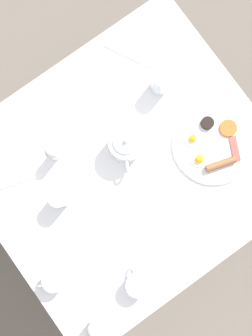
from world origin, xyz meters
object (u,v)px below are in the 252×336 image
breakfast_plate (213,145)px  napkin_folded (6,173)px  water_glass_short (161,82)px  pepper_grinder (94,328)px  knife_by_plate (127,55)px  spoon_for_tea (165,216)px  salt_grinder (52,153)px  teapot_near (126,144)px  teacup_with_saucer_right (137,284)px  water_glass_tall (60,198)px  teacup_with_saucer_left (55,279)px  fork_by_plate (54,115)px

breakfast_plate → napkin_folded: 0.76m
water_glass_short → pepper_grinder: (0.68, 0.56, 0.01)m
water_glass_short → knife_by_plate: bearing=-79.8°
spoon_for_tea → salt_grinder: bearing=-64.5°
napkin_folded → spoon_for_tea: napkin_folded is taller
water_glass_short → knife_by_plate: 0.18m
spoon_for_tea → napkin_folded: bearing=-50.7°
breakfast_plate → teapot_near: bearing=-34.8°
teapot_near → napkin_folded: 0.45m
teacup_with_saucer_right → salt_grinder: size_ratio=1.20×
pepper_grinder → salt_grinder: 0.61m
salt_grinder → knife_by_plate: bearing=-160.5°
pepper_grinder → napkin_folded: 0.62m
teacup_with_saucer_right → water_glass_tall: 0.40m
teacup_with_saucer_left → teacup_with_saucer_right: (-0.22, 0.18, 0.00)m
breakfast_plate → water_glass_tall: size_ratio=2.93×
teacup_with_saucer_right → spoon_for_tea: size_ratio=0.98×
teacup_with_saucer_left → napkin_folded: bearing=-98.8°
napkin_folded → fork_by_plate: size_ratio=1.08×
breakfast_plate → spoon_for_tea: breakfast_plate is taller
knife_by_plate → teacup_with_saucer_left: bearing=37.2°
salt_grinder → teacup_with_saucer_left: bearing=55.9°
water_glass_tall → napkin_folded: (0.11, -0.19, -0.05)m
teacup_with_saucer_right → teapot_near: bearing=-121.0°
teacup_with_saucer_left → fork_by_plate: (-0.33, -0.48, -0.03)m
water_glass_short → fork_by_plate: water_glass_short is taller
teapot_near → teacup_with_saucer_left: (0.47, 0.24, -0.02)m
teacup_with_saucer_left → water_glass_short: 0.79m
teacup_with_saucer_left → napkin_folded: (-0.06, -0.41, -0.03)m
water_glass_tall → water_glass_short: 0.54m
napkin_folded → spoon_for_tea: (-0.38, 0.46, -0.00)m
teacup_with_saucer_right → knife_by_plate: teacup_with_saucer_right is taller
teacup_with_saucer_left → knife_by_plate: (-0.67, -0.51, -0.03)m
knife_by_plate → pepper_grinder: bearing=47.8°
napkin_folded → knife_by_plate: (-0.61, -0.10, -0.00)m
knife_by_plate → water_glass_tall: bearing=30.6°
water_glass_tall → spoon_for_tea: (-0.26, 0.27, -0.05)m
water_glass_short → spoon_for_tea: water_glass_short is taller
salt_grinder → spoon_for_tea: 0.46m
breakfast_plate → teacup_with_saucer_right: teacup_with_saucer_right is taller
pepper_grinder → teapot_near: bearing=-135.3°
water_glass_tall → pepper_grinder: 0.45m
napkin_folded → teapot_near: bearing=157.3°
water_glass_short → teapot_near: bearing=25.2°
water_glass_tall → teacup_with_saucer_left: bearing=51.0°
teacup_with_saucer_left → napkin_folded: teacup_with_saucer_left is taller
teacup_with_saucer_left → napkin_folded: 0.41m
teacup_with_saucer_left → water_glass_tall: 0.28m
water_glass_short → pepper_grinder: bearing=39.1°
teapot_near → spoon_for_tea: size_ratio=1.34×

